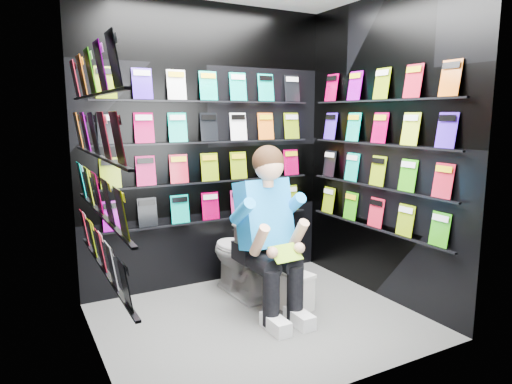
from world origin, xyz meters
TOP-DOWN VIEW (x-y plane):
  - floor at (0.00, 0.00)m, footprint 2.40×2.40m
  - wall_back at (0.00, 1.00)m, footprint 2.40×0.04m
  - wall_front at (0.00, -1.00)m, footprint 2.40×0.04m
  - wall_left at (-1.20, 0.00)m, footprint 0.04×2.00m
  - wall_right at (1.20, 0.00)m, footprint 0.04×2.00m
  - comics_back at (0.00, 0.97)m, footprint 2.10×0.06m
  - comics_left at (-1.17, 0.00)m, footprint 0.06×1.70m
  - comics_right at (1.17, 0.00)m, footprint 0.06×1.70m
  - toilet at (0.13, 0.57)m, footprint 0.46×0.77m
  - longbox at (0.35, 0.11)m, footprint 0.28×0.41m
  - longbox_lid at (0.35, 0.11)m, footprint 0.30×0.43m
  - reader at (0.13, 0.19)m, footprint 0.61×0.85m
  - held_comic at (0.13, -0.16)m, footprint 0.25×0.15m

SIDE VIEW (x-z plane):
  - floor at x=0.00m, z-range 0.00..0.00m
  - longbox at x=0.35m, z-range 0.00..0.28m
  - longbox_lid at x=0.35m, z-range 0.28..0.31m
  - toilet at x=0.13m, z-range 0.00..0.73m
  - held_comic at x=0.13m, z-range 0.53..0.63m
  - reader at x=0.13m, z-range 0.04..1.55m
  - wall_back at x=0.00m, z-range 0.00..2.60m
  - wall_front at x=0.00m, z-range 0.00..2.60m
  - wall_left at x=-1.20m, z-range 0.00..2.60m
  - wall_right at x=1.20m, z-range 0.00..2.60m
  - comics_back at x=0.00m, z-range 0.62..1.99m
  - comics_left at x=-1.17m, z-range 0.62..1.99m
  - comics_right at x=1.17m, z-range 0.62..1.99m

